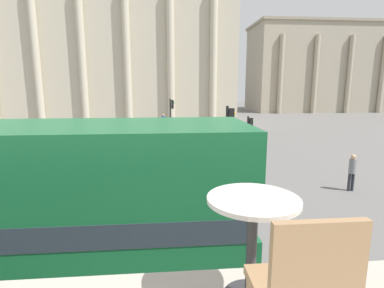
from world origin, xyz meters
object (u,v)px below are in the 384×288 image
at_px(plaza_building_right, 332,69).
at_px(car_white, 66,139).
at_px(cafe_dining_table, 252,226).
at_px(pedestrian_red, 49,155).
at_px(pedestrian_grey, 352,170).
at_px(traffic_light_near, 228,141).
at_px(pedestrian_olive, 164,135).
at_px(traffic_light_mid, 249,134).
at_px(traffic_light_far, 171,116).
at_px(pedestrian_blue, 163,120).
at_px(plaza_building_left, 115,51).

height_order(plaza_building_right, car_white, plaza_building_right).
height_order(cafe_dining_table, pedestrian_red, cafe_dining_table).
distance_m(car_white, pedestrian_grey, 21.19).
bearing_deg(traffic_light_near, cafe_dining_table, -101.19).
bearing_deg(pedestrian_red, cafe_dining_table, -169.50).
relative_size(pedestrian_red, pedestrian_olive, 0.98).
distance_m(traffic_light_near, pedestrian_grey, 6.54).
relative_size(traffic_light_mid, pedestrian_red, 1.88).
relative_size(traffic_light_near, traffic_light_far, 1.04).
xyz_separation_m(plaza_building_right, traffic_light_near, (-32.45, -49.70, -6.07)).
height_order(plaza_building_right, traffic_light_far, plaza_building_right).
bearing_deg(pedestrian_grey, traffic_light_mid, -149.05).
distance_m(cafe_dining_table, pedestrian_blue, 34.44).
height_order(traffic_light_near, traffic_light_mid, traffic_light_near).
relative_size(plaza_building_left, traffic_light_mid, 10.51).
distance_m(traffic_light_mid, pedestrian_grey, 6.07).
bearing_deg(cafe_dining_table, traffic_light_far, 90.23).
distance_m(pedestrian_red, pedestrian_olive, 9.84).
bearing_deg(pedestrian_red, traffic_light_near, -134.78).
distance_m(traffic_light_far, pedestrian_blue, 11.80).
xyz_separation_m(car_white, pedestrian_grey, (17.22, -12.35, 0.35)).
bearing_deg(traffic_light_mid, plaza_building_left, 113.44).
relative_size(traffic_light_mid, car_white, 0.77).
bearing_deg(plaza_building_right, pedestrian_grey, -118.19).
bearing_deg(traffic_light_near, traffic_light_far, 100.18).
relative_size(cafe_dining_table, pedestrian_grey, 0.40).
xyz_separation_m(plaza_building_left, pedestrian_blue, (6.93, -10.06, -9.10)).
distance_m(cafe_dining_table, traffic_light_near, 10.81).
distance_m(plaza_building_right, pedestrian_red, 61.37).
bearing_deg(traffic_light_mid, traffic_light_near, -114.18).
distance_m(car_white, pedestrian_blue, 13.28).
distance_m(plaza_building_right, pedestrian_grey, 55.97).
bearing_deg(traffic_light_mid, pedestrian_olive, 125.50).
bearing_deg(cafe_dining_table, car_white, 110.51).
xyz_separation_m(plaza_building_right, car_white, (-43.41, -36.50, -8.10)).
relative_size(car_white, pedestrian_olive, 2.41).
distance_m(pedestrian_blue, pedestrian_olive, 10.99).
xyz_separation_m(plaza_building_right, pedestrian_red, (-41.98, -44.09, -7.81)).
distance_m(plaza_building_left, plaza_building_right, 45.21).
relative_size(plaza_building_right, traffic_light_mid, 10.66).
height_order(plaza_building_left, pedestrian_red, plaza_building_left).
xyz_separation_m(cafe_dining_table, pedestrian_blue, (-0.84, 34.29, -3.04)).
distance_m(pedestrian_blue, pedestrian_red, 19.32).
bearing_deg(pedestrian_blue, pedestrian_olive, 61.84).
height_order(pedestrian_grey, pedestrian_olive, pedestrian_grey).
bearing_deg(car_white, pedestrian_blue, -4.90).
relative_size(cafe_dining_table, traffic_light_far, 0.18).
bearing_deg(pedestrian_olive, pedestrian_grey, 164.35).
xyz_separation_m(plaza_building_left, plaza_building_right, (42.31, 15.87, -1.34)).
height_order(plaza_building_right, pedestrian_red, plaza_building_right).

